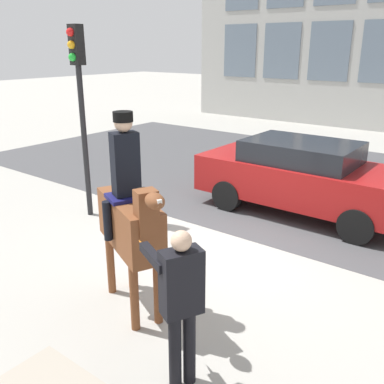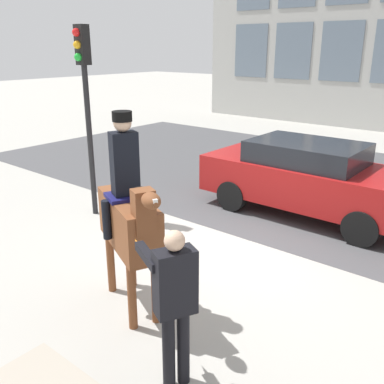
% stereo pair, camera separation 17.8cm
% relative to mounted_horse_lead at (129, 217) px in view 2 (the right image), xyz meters
% --- Properties ---
extents(ground_plane, '(80.00, 80.00, 0.00)m').
position_rel_mounted_horse_lead_xyz_m(ground_plane, '(0.02, 2.25, -1.30)').
color(ground_plane, '#9E9B93').
extents(road_surface, '(19.93, 8.50, 0.01)m').
position_rel_mounted_horse_lead_xyz_m(road_surface, '(0.02, 7.00, -1.30)').
color(road_surface, '#444447').
rests_on(road_surface, ground_plane).
extents(mounted_horse_lead, '(1.64, 0.99, 2.61)m').
position_rel_mounted_horse_lead_xyz_m(mounted_horse_lead, '(0.00, 0.00, 0.00)').
color(mounted_horse_lead, brown).
rests_on(mounted_horse_lead, ground_plane).
extents(pedestrian_bystander, '(0.91, 0.46, 1.73)m').
position_rel_mounted_horse_lead_xyz_m(pedestrian_bystander, '(1.36, -0.70, -0.28)').
color(pedestrian_bystander, black).
rests_on(pedestrian_bystander, ground_plane).
extents(street_car_near_lane, '(4.38, 1.80, 1.53)m').
position_rel_mounted_horse_lead_xyz_m(street_car_near_lane, '(0.34, 4.60, -0.49)').
color(street_car_near_lane, maroon).
rests_on(street_car_near_lane, ground_plane).
extents(traffic_light, '(0.24, 0.29, 3.72)m').
position_rel_mounted_horse_lead_xyz_m(traffic_light, '(-3.12, 1.84, 1.21)').
color(traffic_light, black).
rests_on(traffic_light, ground_plane).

